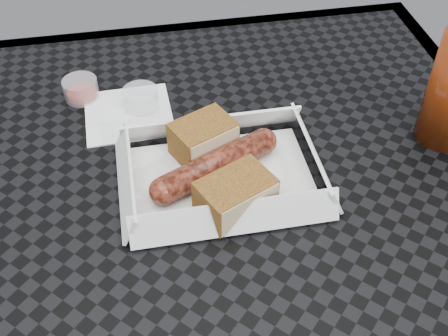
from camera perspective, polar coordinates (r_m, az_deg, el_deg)
name	(u,v)px	position (r m, az deg, el deg)	size (l,w,h in m)	color
patio_table	(227,226)	(0.75, 0.26, -5.93)	(0.80, 0.80, 0.74)	black
food_tray	(223,178)	(0.70, -0.15, -1.07)	(0.22, 0.15, 0.00)	white
bratwurst	(216,165)	(0.69, -0.86, 0.29)	(0.17, 0.10, 0.03)	maroon
bread_near	(203,138)	(0.72, -2.13, 3.02)	(0.08, 0.05, 0.05)	brown
bread_far	(235,195)	(0.65, 1.16, -2.75)	(0.08, 0.06, 0.04)	brown
veg_garnish	(268,193)	(0.68, 4.52, -2.53)	(0.03, 0.03, 0.00)	#D64409
napkin	(129,114)	(0.81, -9.67, 5.46)	(0.12, 0.12, 0.00)	white
condiment_cup_sauce	(81,89)	(0.84, -14.34, 7.77)	(0.05, 0.05, 0.03)	maroon
condiment_cup_empty	(141,99)	(0.81, -8.44, 6.98)	(0.05, 0.05, 0.03)	silver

